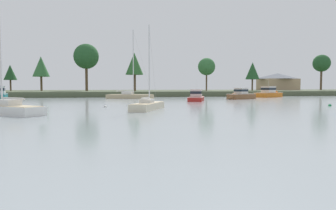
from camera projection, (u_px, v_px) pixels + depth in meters
The scene contains 17 objects.
far_shore_bank at pixel (143, 93), 96.95m from camera, with size 180.36×43.69×1.33m, color #4C563D.
cruiser_wood at pixel (239, 97), 63.44m from camera, with size 7.94×5.80×3.96m.
sailboat_sand at pixel (130, 97), 65.89m from camera, with size 10.29×6.56×15.19m.
cruiser_red at pixel (197, 98), 55.58m from camera, with size 4.87×7.57×4.35m.
sailboat_white at pixel (7, 111), 28.74m from camera, with size 7.99×7.67×13.16m.
sailboat_cream at pixel (148, 108), 34.26m from camera, with size 4.84×7.38×10.01m.
cruiser_orange at pixel (270, 95), 75.50m from camera, with size 9.33×6.74×4.97m.
mooring_buoy_white at pixel (105, 107), 38.37m from camera, with size 0.38×0.38×0.43m.
mooring_buoy_green at pixel (330, 105), 40.75m from camera, with size 0.40×0.40×0.45m.
shore_tree_far_right at pixel (252, 71), 96.45m from camera, with size 4.36×4.36×8.88m.
shore_tree_inland_a at pixel (322, 63), 111.05m from camera, with size 6.12×6.12×12.77m.
shore_tree_inland_c at pixel (134, 64), 84.94m from camera, with size 4.95×4.95×10.61m.
shore_tree_left at pixel (41, 67), 88.11m from camera, with size 4.72×4.72×9.90m.
shore_tree_right_mid at pixel (10, 73), 89.48m from camera, with size 3.62×3.62×7.62m.
shore_tree_inland_b at pixel (207, 67), 93.44m from camera, with size 5.25×5.25×9.94m.
shore_tree_far_left at pixel (86, 57), 87.51m from camera, with size 7.11×7.11×13.41m.
cottage_near_water at pixel (278, 81), 108.05m from camera, with size 12.89×9.47×5.91m.
Camera 1 is at (-11.46, -8.53, 2.58)m, focal length 32.83 mm.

